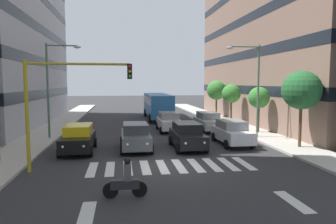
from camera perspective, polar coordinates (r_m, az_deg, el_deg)
name	(u,v)px	position (r m, az deg, el deg)	size (l,w,h in m)	color
ground_plane	(171,166)	(16.62, 0.51, -9.91)	(180.00, 180.00, 0.00)	#2D2D30
sidewalk_left	(325,159)	(20.00, 26.83, -7.65)	(2.88, 90.00, 0.15)	#B2ADA3
building_left_block_0	(292,6)	(38.46, 21.83, 17.56)	(11.68, 29.59, 25.47)	#846656
crosswalk_markings	(171,166)	(16.62, 0.51, -9.90)	(8.55, 2.80, 0.01)	silver
lane_arrow_0	(293,201)	(12.85, 22.01, -14.96)	(0.50, 2.20, 0.01)	silver
lane_arrow_1	(87,214)	(11.28, -14.67, -17.66)	(0.50, 2.20, 0.01)	silver
car_0	(232,132)	(22.58, 11.65, -3.63)	(2.02, 4.44, 1.72)	silver
car_1	(187,135)	(20.80, 3.55, -4.30)	(2.02, 4.44, 1.72)	black
car_2	(136,136)	(20.55, -5.97, -4.44)	(2.02, 4.44, 1.72)	#474C51
car_3	(78,138)	(20.57, -16.11, -4.62)	(2.02, 4.44, 1.72)	black
car_row2_0	(208,121)	(28.48, 7.39, -1.71)	(2.02, 4.44, 1.72)	#B2B7BC
car_row2_1	(169,121)	(28.16, 0.16, -1.74)	(2.02, 4.44, 1.72)	silver
bus_behind_traffic	(157,104)	(37.51, -1.94, 1.54)	(2.78, 10.50, 3.00)	#286BAD
motorcycle_with_rider	(126,181)	(12.25, -7.74, -12.45)	(1.70, 0.37, 1.57)	black
traffic_light_gantry	(59,96)	(16.08, -19.35, 2.86)	(5.17, 0.36, 5.50)	#AD991E
street_lamp_left	(253,81)	(25.14, 15.33, 5.46)	(2.73, 0.28, 7.13)	#4C6B56
street_lamp_right	(53,81)	(25.32, -20.34, 5.35)	(2.62, 0.28, 7.19)	#4C6B56
street_tree_0	(302,90)	(22.13, 23.30, 3.68)	(2.55, 2.55, 5.03)	#513823
street_tree_1	(259,98)	(27.76, 16.34, 2.51)	(1.82, 1.82, 3.88)	#513823
street_tree_2	(231,94)	(33.33, 11.55, 3.31)	(1.98, 1.98, 4.09)	#513823
street_tree_3	(216,90)	(39.05, 8.89, 3.95)	(2.38, 2.38, 4.49)	#513823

